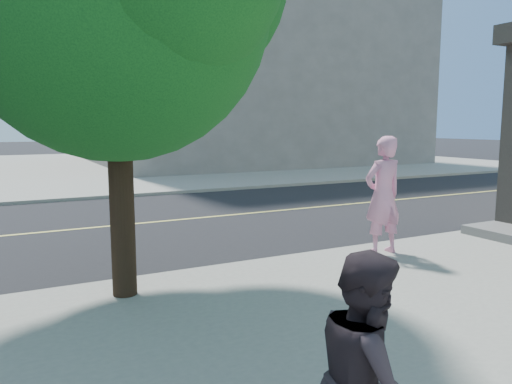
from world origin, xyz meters
TOP-DOWN VIEW (x-y plane):
  - ground at (0.00, 0.00)m, footprint 140.00×140.00m
  - road_ew at (0.00, 4.50)m, footprint 140.00×9.00m
  - sidewalk_ne at (13.50, 21.50)m, footprint 29.00×25.00m
  - filler_ne at (14.00, 22.00)m, footprint 18.00×16.00m
  - man_on_phone at (5.82, -0.67)m, footprint 0.76×0.50m
  - pedestrian at (1.72, -5.13)m, footprint 0.91×0.95m

SIDE VIEW (x-z plane):
  - ground at x=0.00m, z-range 0.00..0.00m
  - road_ew at x=0.00m, z-range 0.00..0.01m
  - sidewalk_ne at x=13.50m, z-range 0.00..0.12m
  - pedestrian at x=1.72m, z-range 0.12..1.67m
  - man_on_phone at x=5.82m, z-range 0.12..2.19m
  - filler_ne at x=14.00m, z-range 0.12..14.12m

